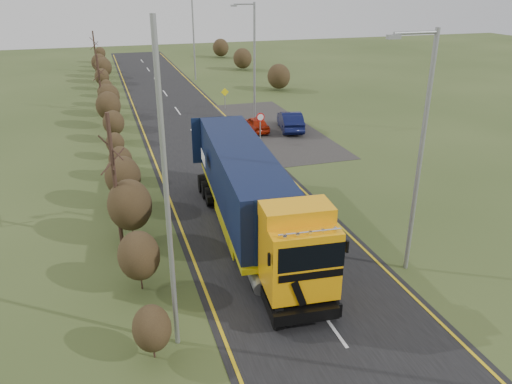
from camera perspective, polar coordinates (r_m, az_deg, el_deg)
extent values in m
plane|color=#34451D|center=(21.27, 3.55, -8.22)|extent=(160.00, 160.00, 0.00)
cube|color=black|center=(29.83, -3.31, 1.35)|extent=(8.00, 120.00, 0.02)
cube|color=#2C2927|center=(40.71, 2.05, 7.35)|extent=(6.00, 18.00, 0.02)
cube|color=gold|center=(29.21, -10.35, 0.55)|extent=(0.12, 116.00, 0.01)
cube|color=gold|center=(30.87, 3.35, 2.15)|extent=(0.12, 116.00, 0.01)
cube|color=silver|center=(18.23, 8.18, -14.31)|extent=(0.12, 3.00, 0.01)
cube|color=silver|center=(24.55, 0.22, -3.55)|extent=(0.12, 3.00, 0.01)
cube|color=silver|center=(31.64, -4.22, 2.66)|extent=(0.12, 3.00, 0.01)
cube|color=silver|center=(39.08, -7.02, 6.54)|extent=(0.12, 3.00, 0.01)
cube|color=silver|center=(46.71, -8.94, 9.17)|extent=(0.12, 3.00, 0.01)
cube|color=silver|center=(54.44, -10.34, 11.04)|extent=(0.12, 3.00, 0.01)
cube|color=silver|center=(62.24, -11.40, 12.44)|extent=(0.12, 3.00, 0.01)
cube|color=silver|center=(70.09, -12.23, 13.53)|extent=(0.12, 3.00, 0.01)
cube|color=silver|center=(77.97, -12.90, 14.40)|extent=(0.12, 3.00, 0.01)
ellipsoid|color=#332516|center=(16.27, -11.82, -14.97)|extent=(1.21, 1.57, 1.39)
ellipsoid|color=#332516|center=(19.41, -13.24, -7.05)|extent=(1.58, 2.06, 1.82)
ellipsoid|color=#332516|center=(22.84, -14.23, -1.42)|extent=(1.96, 2.55, 2.25)
ellipsoid|color=#332516|center=(26.59, -14.97, 1.75)|extent=(1.83, 2.38, 2.10)
ellipsoid|color=#332516|center=(30.50, -15.24, 3.60)|extent=(1.37, 1.78, 1.57)
ellipsoid|color=#332516|center=(34.36, -15.80, 5.43)|extent=(1.20, 1.56, 1.38)
ellipsoid|color=#332516|center=(38.12, -15.97, 7.63)|extent=(1.55, 2.02, 1.78)
ellipsoid|color=#332516|center=(41.92, -16.53, 9.45)|extent=(1.95, 2.53, 2.24)
ellipsoid|color=#332516|center=(45.85, -16.48, 10.45)|extent=(1.85, 2.41, 2.13)
ellipsoid|color=#332516|center=(49.85, -16.87, 10.85)|extent=(1.40, 1.81, 1.61)
ellipsoid|color=#332516|center=(53.82, -16.73, 11.51)|extent=(1.19, 1.55, 1.37)
ellipsoid|color=#332516|center=(57.70, -17.20, 12.49)|extent=(1.52, 1.97, 1.75)
ellipsoid|color=#332516|center=(61.59, -17.07, 13.49)|extent=(1.93, 2.51, 2.22)
ellipsoid|color=#332516|center=(65.55, -17.47, 13.92)|extent=(1.88, 2.44, 2.16)
ellipsoid|color=#332516|center=(69.58, -17.22, 14.07)|extent=(1.43, 1.85, 1.64)
ellipsoid|color=#332516|center=(73.57, -17.59, 14.29)|extent=(1.19, 1.55, 1.37)
ellipsoid|color=#332516|center=(77.50, -17.39, 14.92)|extent=(1.49, 1.93, 1.71)
cylinder|color=#38241C|center=(22.37, -15.83, 1.19)|extent=(0.18, 0.18, 6.05)
cylinder|color=#38241C|center=(47.66, -17.42, 11.76)|extent=(0.18, 0.18, 5.06)
cylinder|color=#38241C|center=(69.41, -17.92, 15.00)|extent=(0.18, 0.18, 5.15)
cube|color=black|center=(18.90, 3.75, -10.21)|extent=(2.69, 4.62, 0.43)
cube|color=#FFA60B|center=(17.38, 4.93, -7.30)|extent=(2.58, 2.32, 2.51)
cube|color=black|center=(17.57, 6.01, -13.78)|extent=(2.41, 0.32, 0.53)
cube|color=black|center=(16.83, 4.93, -11.54)|extent=(0.58, 0.07, 1.04)
cube|color=black|center=(17.11, 7.49, -11.02)|extent=(0.58, 0.07, 1.04)
cube|color=black|center=(16.30, 6.38, -7.44)|extent=(2.26, 0.26, 0.92)
cube|color=black|center=(16.62, 6.32, -9.50)|extent=(2.21, 0.22, 0.27)
cube|color=#FFA60B|center=(16.95, 4.67, -2.31)|extent=(2.52, 1.55, 0.54)
cylinder|color=silver|center=(16.08, 6.19, -4.55)|extent=(2.12, 0.24, 0.06)
cube|color=black|center=(16.00, 1.50, -7.71)|extent=(0.09, 0.13, 0.43)
cube|color=black|center=(16.99, 10.37, -6.15)|extent=(0.09, 0.13, 0.43)
cylinder|color=gray|center=(18.86, 0.14, -10.05)|extent=(0.65, 1.29, 0.54)
cylinder|color=gray|center=(19.55, 6.41, -8.92)|extent=(0.65, 1.29, 0.54)
cube|color=#C9C00E|center=(23.87, -1.63, -1.30)|extent=(3.45, 12.30, 0.23)
cube|color=black|center=(23.31, -1.67, 1.93)|extent=(3.40, 11.92, 2.65)
cube|color=#0E1B3A|center=(28.72, -4.94, 5.97)|extent=(2.39, 0.27, 2.65)
cube|color=#0E1B3A|center=(18.21, 3.50, -4.47)|extent=(2.39, 0.27, 2.65)
cube|color=black|center=(27.34, -3.74, 0.65)|extent=(2.51, 3.65, 0.34)
cube|color=#C9C00E|center=(23.05, -3.76, -4.09)|extent=(0.51, 5.28, 0.43)
cube|color=#C9C00E|center=(23.64, 1.78, -3.31)|extent=(0.51, 5.28, 0.43)
cylinder|color=black|center=(17.52, 2.43, -13.88)|extent=(0.39, 1.02, 1.00)
cylinder|color=black|center=(18.20, 8.58, -12.58)|extent=(0.39, 1.02, 1.00)
cylinder|color=black|center=(19.39, -0.03, -9.81)|extent=(0.39, 1.02, 1.00)
cylinder|color=black|center=(20.00, 5.57, -8.81)|extent=(0.39, 1.02, 1.00)
cylinder|color=black|center=(26.41, -5.40, -0.54)|extent=(0.39, 1.02, 1.00)
cylinder|color=black|center=(26.86, -1.19, -0.02)|extent=(0.39, 1.02, 1.00)
cylinder|color=black|center=(27.28, -5.85, 0.24)|extent=(0.39, 1.02, 1.00)
cylinder|color=black|center=(27.71, -1.76, 0.73)|extent=(0.39, 1.02, 1.00)
cylinder|color=black|center=(28.15, -6.26, 0.96)|extent=(0.39, 1.02, 1.00)
cylinder|color=black|center=(28.58, -2.29, 1.43)|extent=(0.39, 1.02, 1.00)
imported|color=#9C1B07|center=(39.58, -0.03, 7.77)|extent=(1.47, 3.48, 1.18)
imported|color=#090D33|center=(39.96, 3.94, 8.10)|extent=(2.51, 4.78, 1.50)
cylinder|color=gray|center=(19.92, 18.24, 3.57)|extent=(0.18, 0.18, 9.55)
cylinder|color=gray|center=(18.49, 17.82, 16.94)|extent=(1.70, 0.12, 0.12)
cube|color=gray|center=(18.03, 15.46, 16.73)|extent=(0.48, 0.19, 0.15)
cylinder|color=gray|center=(42.28, -0.18, 14.50)|extent=(0.18, 0.18, 9.46)
cylinder|color=gray|center=(41.60, -1.36, 20.68)|extent=(1.68, 0.12, 0.12)
cube|color=gray|center=(41.37, -2.56, 20.51)|extent=(0.47, 0.19, 0.15)
cylinder|color=gray|center=(61.01, -7.14, 17.12)|extent=(0.18, 0.18, 9.78)
cylinder|color=gray|center=(14.70, -10.15, -0.95)|extent=(0.16, 0.16, 10.27)
cylinder|color=gray|center=(36.57, 0.48, 7.10)|extent=(0.08, 0.08, 1.94)
cylinder|color=red|center=(36.29, 0.50, 8.55)|extent=(0.62, 0.04, 0.62)
cylinder|color=white|center=(36.27, 0.51, 8.55)|extent=(0.46, 0.02, 0.46)
cylinder|color=gray|center=(46.98, -3.57, 10.35)|extent=(0.08, 0.08, 1.46)
cube|color=yellow|center=(46.75, -3.58, 11.34)|extent=(0.74, 0.04, 0.74)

